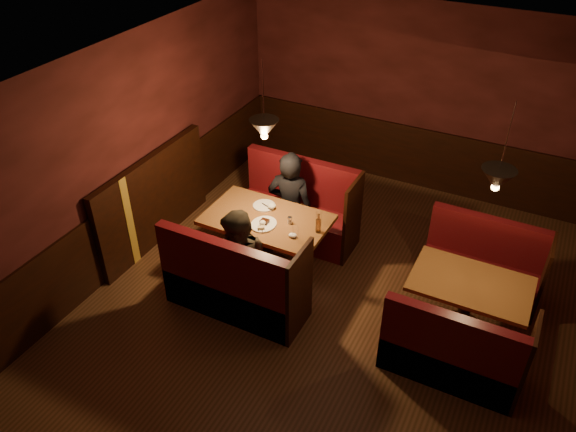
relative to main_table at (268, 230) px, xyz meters
The scene contains 9 objects.
room 1.11m from the main_table, 26.48° to the right, with size 6.02×7.02×2.92m.
main_table is the anchor object (origin of this frame).
main_bench_far 0.92m from the main_table, 88.88° to the left, with size 1.70×0.61×1.16m.
main_bench_near 0.92m from the main_table, 88.88° to the right, with size 1.70×0.61×1.16m.
second_table 2.51m from the main_table, ahead, with size 1.29×0.83×0.73m.
second_bench_far 2.69m from the main_table, 18.15° to the left, with size 1.43×0.53×1.02m.
second_bench_near 2.66m from the main_table, 15.63° to the right, with size 1.43×0.53×1.02m.
diner_a 0.73m from the main_table, 92.74° to the left, with size 0.64×0.42×1.75m, color black.
diner_b 0.72m from the main_table, 88.41° to the right, with size 0.81×0.63×1.66m, color black.
Camera 1 is at (1.60, -4.46, 4.84)m, focal length 35.00 mm.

